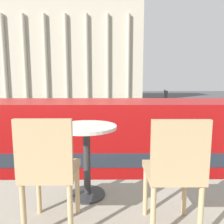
# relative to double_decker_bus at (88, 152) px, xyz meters

# --- Properties ---
(double_decker_bus) EXTENTS (11.00, 2.73, 4.16)m
(double_decker_bus) POSITION_rel_double_decker_bus_xyz_m (0.00, 0.00, 0.00)
(double_decker_bus) COLOR black
(double_decker_bus) RESTS_ON ground_plane
(cafe_dining_table) EXTENTS (0.60, 0.60, 0.73)m
(cafe_dining_table) POSITION_rel_double_decker_bus_xyz_m (0.56, -5.48, 1.91)
(cafe_dining_table) COLOR #2D2D30
(cafe_dining_table) RESTS_ON cafe_floor_slab
(cafe_chair_0) EXTENTS (0.40, 0.40, 0.91)m
(cafe_chair_0) POSITION_rel_double_decker_bus_xyz_m (0.34, -6.01, 1.89)
(cafe_chair_0) COLOR tan
(cafe_chair_0) RESTS_ON cafe_floor_slab
(cafe_chair_1) EXTENTS (0.40, 0.40, 0.91)m
(cafe_chair_1) POSITION_rel_double_decker_bus_xyz_m (1.28, -6.04, 1.89)
(cafe_chair_1) COLOR tan
(cafe_chair_1) RESTS_ON cafe_floor_slab
(plaza_building_left) EXTENTS (35.47, 11.83, 23.33)m
(plaza_building_left) POSITION_rel_double_decker_bus_xyz_m (-9.16, 48.43, 9.33)
(plaza_building_left) COLOR beige
(plaza_building_left) RESTS_ON ground_plane
(traffic_light_near) EXTENTS (0.42, 0.24, 3.77)m
(traffic_light_near) POSITION_rel_double_decker_bus_xyz_m (4.40, 4.54, 0.14)
(traffic_light_near) COLOR black
(traffic_light_near) RESTS_ON ground_plane
(traffic_light_mid) EXTENTS (0.42, 0.24, 4.03)m
(traffic_light_mid) POSITION_rel_double_decker_bus_xyz_m (5.98, 13.02, 0.30)
(traffic_light_mid) COLOR black
(traffic_light_mid) RESTS_ON ground_plane
(car_maroon) EXTENTS (4.20, 1.93, 1.35)m
(car_maroon) POSITION_rel_double_decker_bus_xyz_m (-1.14, 10.71, -1.62)
(car_maroon) COLOR black
(car_maroon) RESTS_ON ground_plane
(car_white) EXTENTS (4.20, 1.93, 1.35)m
(car_white) POSITION_rel_double_decker_bus_xyz_m (7.20, 15.83, -1.62)
(car_white) COLOR black
(car_white) RESTS_ON ground_plane
(pedestrian_grey) EXTENTS (0.32, 0.32, 1.70)m
(pedestrian_grey) POSITION_rel_double_decker_bus_xyz_m (7.14, 9.83, -1.35)
(pedestrian_grey) COLOR #282B33
(pedestrian_grey) RESTS_ON ground_plane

